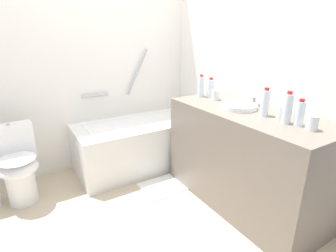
{
  "coord_description": "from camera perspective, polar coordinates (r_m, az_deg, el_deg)",
  "views": [
    {
      "loc": [
        -0.63,
        -1.71,
        1.5
      ],
      "look_at": [
        0.58,
        0.28,
        0.69
      ],
      "focal_mm": 27.98,
      "sensor_mm": 36.0,
      "label": 1
    }
  ],
  "objects": [
    {
      "name": "ground_plane",
      "position": [
        2.36,
        -9.1,
        -20.5
      ],
      "size": [
        3.76,
        3.76,
        0.0
      ],
      "primitive_type": "plane",
      "color": "#C1AD8E"
    },
    {
      "name": "wall_back_tiled",
      "position": [
        3.1,
        -19.83,
        11.73
      ],
      "size": [
        3.16,
        0.1,
        2.3
      ],
      "primitive_type": "cube",
      "color": "white",
      "rests_on": "ground_plane"
    },
    {
      "name": "wall_right_mirror",
      "position": [
        2.7,
        19.21,
        10.82
      ],
      "size": [
        0.1,
        2.92,
        2.3
      ],
      "primitive_type": "cube",
      "color": "white",
      "rests_on": "ground_plane"
    },
    {
      "name": "bathtub",
      "position": [
        3.13,
        -5.73,
        -3.48
      ],
      "size": [
        1.51,
        0.7,
        1.34
      ],
      "color": "silver",
      "rests_on": "ground_plane"
    },
    {
      "name": "toilet",
      "position": [
        2.8,
        -30.02,
        -7.32
      ],
      "size": [
        0.38,
        0.51,
        0.73
      ],
      "rotation": [
        0.0,
        0.0,
        -1.51
      ],
      "color": "white",
      "rests_on": "ground_plane"
    },
    {
      "name": "vanity_counter",
      "position": [
        2.47,
        16.21,
        -6.79
      ],
      "size": [
        0.64,
        1.48,
        0.89
      ],
      "primitive_type": "cube",
      "color": "#6B6056",
      "rests_on": "ground_plane"
    },
    {
      "name": "sink_basin",
      "position": [
        2.37,
        15.0,
        4.2
      ],
      "size": [
        0.32,
        0.32,
        0.04
      ],
      "primitive_type": "cylinder",
      "color": "white",
      "rests_on": "vanity_counter"
    },
    {
      "name": "sink_faucet",
      "position": [
        2.5,
        18.13,
        5.04
      ],
      "size": [
        0.1,
        0.15,
        0.08
      ],
      "color": "#A5A5AA",
      "rests_on": "vanity_counter"
    },
    {
      "name": "water_bottle_0",
      "position": [
        2.19,
        20.41,
        4.75
      ],
      "size": [
        0.07,
        0.07,
        0.23
      ],
      "color": "silver",
      "rests_on": "vanity_counter"
    },
    {
      "name": "water_bottle_1",
      "position": [
        2.05,
        24.59,
        3.48
      ],
      "size": [
        0.07,
        0.07,
        0.24
      ],
      "color": "silver",
      "rests_on": "vanity_counter"
    },
    {
      "name": "water_bottle_2",
      "position": [
        2.74,
        7.23,
        8.56
      ],
      "size": [
        0.06,
        0.06,
        0.23
      ],
      "color": "silver",
      "rests_on": "vanity_counter"
    },
    {
      "name": "water_bottle_3",
      "position": [
        2.73,
        9.26,
        8.14
      ],
      "size": [
        0.07,
        0.07,
        0.2
      ],
      "color": "silver",
      "rests_on": "vanity_counter"
    },
    {
      "name": "water_bottle_4",
      "position": [
        2.04,
        26.79,
        2.45
      ],
      "size": [
        0.06,
        0.06,
        0.19
      ],
      "color": "silver",
      "rests_on": "vanity_counter"
    },
    {
      "name": "drinking_glass_0",
      "position": [
        2.0,
        28.94,
        0.6
      ],
      "size": [
        0.08,
        0.08,
        0.1
      ],
      "primitive_type": "cylinder",
      "color": "white",
      "rests_on": "vanity_counter"
    },
    {
      "name": "drinking_glass_1",
      "position": [
        2.63,
        10.32,
        6.69
      ],
      "size": [
        0.08,
        0.08,
        0.1
      ],
      "primitive_type": "cylinder",
      "color": "white",
      "rests_on": "vanity_counter"
    },
    {
      "name": "drinking_glass_2",
      "position": [
        2.18,
        23.4,
        2.74
      ],
      "size": [
        0.07,
        0.07,
        0.09
      ],
      "primitive_type": "cylinder",
      "color": "white",
      "rests_on": "vanity_counter"
    },
    {
      "name": "bath_mat",
      "position": [
        2.83,
        0.25,
        -12.63
      ],
      "size": [
        0.59,
        0.36,
        0.01
      ],
      "primitive_type": "cube",
      "color": "white",
      "rests_on": "ground_plane"
    }
  ]
}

